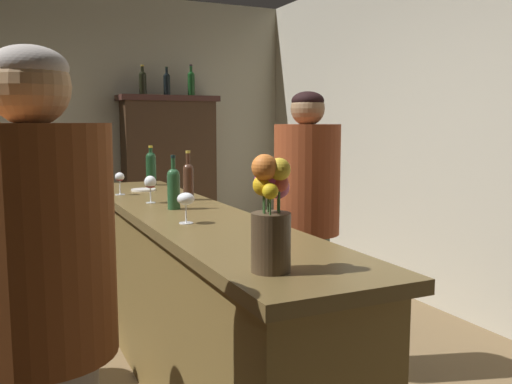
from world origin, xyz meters
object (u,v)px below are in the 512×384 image
display_cabinet (169,173)px  display_bottle_center (191,82)px  wine_glass_mid (120,178)px  bar_counter (187,298)px  display_bottle_left (143,82)px  cheese_plate (143,190)px  wine_bottle_riesling (174,186)px  display_bottle_midleft (167,83)px  bartender (306,225)px  wine_bottle_pinot (188,179)px  wine_glass_front (186,200)px  patron_tall (42,332)px  flower_arrangement (271,212)px  wine_bottle_syrah (151,167)px  wine_glass_rear (150,183)px

display_cabinet → display_bottle_center: size_ratio=5.18×
display_cabinet → wine_glass_mid: size_ratio=11.66×
bar_counter → display_bottle_left: display_bottle_left is taller
cheese_plate → wine_bottle_riesling: bearing=-92.9°
display_bottle_midleft → bartender: bearing=-92.2°
bar_counter → display_bottle_midleft: bearing=75.7°
cheese_plate → display_bottle_left: (0.49, 1.99, 0.89)m
bar_counter → display_cabinet: (0.77, 2.97, 0.41)m
wine_bottle_pinot → display_bottle_center: display_bottle_center is taller
bar_counter → display_bottle_left: bearing=80.4°
display_bottle_midleft → bar_counter: bearing=-104.3°
wine_glass_front → cheese_plate: 1.36m
wine_bottle_pinot → cheese_plate: wine_bottle_pinot is taller
wine_bottle_riesling → display_bottle_center: display_bottle_center is taller
cheese_plate → patron_tall: patron_tall is taller
wine_glass_mid → display_bottle_midleft: 2.47m
flower_arrangement → display_bottle_center: display_bottle_center is taller
wine_bottle_syrah → cheese_plate: (-0.14, -0.32, -0.13)m
wine_bottle_pinot → flower_arrangement: 1.72m
wine_bottle_pinot → wine_bottle_syrah: 0.90m
wine_glass_mid → wine_glass_rear: wine_glass_rear is taller
wine_glass_front → cheese_plate: bearing=84.9°
wine_bottle_pinot → wine_glass_mid: (-0.34, 0.42, -0.02)m
display_bottle_left → display_bottle_center: (0.53, -0.00, 0.01)m
wine_bottle_pinot → display_bottle_left: bearing=82.2°
bar_counter → display_cabinet: 3.10m
wine_glass_front → flower_arrangement: bearing=-90.9°
display_bottle_left → bartender: size_ratio=0.19×
display_cabinet → wine_bottle_syrah: 1.79m
wine_glass_front → display_bottle_midleft: (0.87, 3.34, 0.78)m
wine_bottle_pinot → wine_glass_front: size_ratio=2.06×
wine_glass_rear → display_bottle_midleft: 2.85m
bar_counter → display_cabinet: display_cabinet is taller
wine_glass_mid → display_bottle_midleft: size_ratio=0.50×
wine_glass_rear → cheese_plate: wine_glass_rear is taller
bar_counter → display_bottle_center: size_ratio=9.43×
wine_bottle_syrah → display_bottle_center: bearing=62.1°
wine_glass_front → wine_glass_mid: 1.19m
bar_counter → wine_bottle_syrah: wine_bottle_syrah is taller
bar_counter → bartender: size_ratio=1.95×
display_cabinet → wine_bottle_riesling: (-0.81, -2.89, 0.20)m
wine_glass_rear → display_bottle_center: 2.95m
display_cabinet → cheese_plate: bearing=-110.9°
wine_bottle_riesling → display_bottle_left: 3.04m
display_bottle_left → patron_tall: display_bottle_left is taller
wine_bottle_pinot → bartender: (0.49, -0.61, -0.22)m
wine_bottle_syrah → display_bottle_center: size_ratio=0.90×
bar_counter → display_bottle_center: (1.03, 2.97, 1.40)m
display_bottle_left → display_bottle_midleft: 0.26m
display_cabinet → wine_bottle_pinot: display_cabinet is taller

